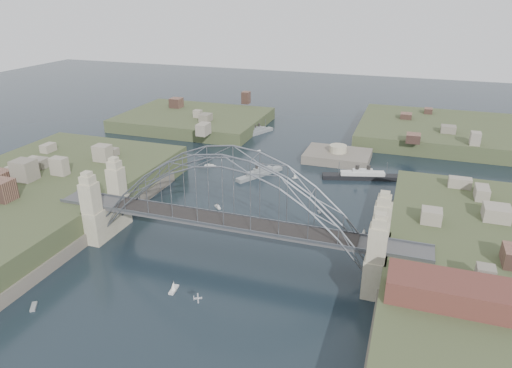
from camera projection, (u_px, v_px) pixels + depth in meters
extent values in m
plane|color=black|center=(230.00, 255.00, 103.48)|extent=(500.00, 500.00, 0.00)
cube|color=#454648|center=(229.00, 223.00, 100.40)|extent=(84.00, 6.00, 0.70)
cube|color=#555961|center=(224.00, 227.00, 97.57)|extent=(84.00, 0.25, 0.50)
cube|color=#555961|center=(234.00, 215.00, 102.80)|extent=(84.00, 0.25, 0.50)
cube|color=black|center=(229.00, 221.00, 100.18)|extent=(55.20, 5.20, 0.35)
cube|color=tan|center=(92.00, 208.00, 105.12)|extent=(3.40, 3.40, 17.70)
cube|color=tan|center=(118.00, 192.00, 113.85)|extent=(3.40, 3.40, 17.70)
cube|color=tan|center=(376.00, 256.00, 86.29)|extent=(3.40, 3.40, 17.70)
cube|color=tan|center=(381.00, 232.00, 95.01)|extent=(3.40, 3.40, 17.70)
cube|color=tan|center=(108.00, 218.00, 111.36)|extent=(4.08, 13.80, 8.00)
cube|color=tan|center=(376.00, 264.00, 92.52)|extent=(4.08, 13.80, 8.00)
cube|color=#394325|center=(22.00, 210.00, 120.06)|extent=(50.00, 90.00, 12.00)
cube|color=#5E574B|center=(95.00, 227.00, 113.71)|extent=(6.00, 70.00, 4.00)
cube|color=#5E574B|center=(395.00, 281.00, 92.48)|extent=(6.00, 70.00, 4.00)
cube|color=#394325|center=(194.00, 124.00, 202.64)|extent=(60.00, 45.00, 9.00)
cube|color=#394325|center=(450.00, 137.00, 184.24)|extent=(70.00, 55.00, 9.50)
cube|color=#5E574B|center=(337.00, 162.00, 161.18)|extent=(22.00, 16.00, 7.00)
cylinder|color=tan|center=(338.00, 149.00, 159.36)|extent=(6.00, 6.00, 2.40)
cube|color=#592D26|center=(451.00, 291.00, 74.25)|extent=(20.00, 8.00, 4.00)
cube|color=gray|center=(260.00, 175.00, 147.30)|extent=(10.97, 16.51, 1.58)
cube|color=gray|center=(260.00, 171.00, 146.84)|extent=(6.44, 9.32, 1.18)
cube|color=gray|center=(260.00, 169.00, 146.50)|extent=(3.36, 4.49, 0.79)
cylinder|color=black|center=(257.00, 167.00, 145.48)|extent=(0.85, 0.85, 1.58)
cylinder|color=black|center=(263.00, 166.00, 146.98)|extent=(0.85, 0.85, 1.58)
cylinder|color=#555961|center=(247.00, 171.00, 143.10)|extent=(0.16, 0.16, 3.94)
cylinder|color=#555961|center=(272.00, 163.00, 149.52)|extent=(0.16, 0.16, 3.94)
cube|color=gray|center=(257.00, 133.00, 189.95)|extent=(9.21, 16.34, 1.69)
cube|color=gray|center=(257.00, 130.00, 189.46)|extent=(5.49, 9.18, 1.27)
cube|color=gray|center=(257.00, 128.00, 189.09)|extent=(2.94, 4.38, 0.85)
cylinder|color=black|center=(255.00, 127.00, 188.02)|extent=(0.84, 0.84, 1.69)
cylinder|color=black|center=(259.00, 126.00, 189.60)|extent=(0.84, 0.84, 1.69)
cylinder|color=#555961|center=(248.00, 129.00, 185.50)|extent=(0.17, 0.17, 4.23)
cylinder|color=#555961|center=(266.00, 124.00, 192.27)|extent=(0.17, 0.17, 4.23)
cube|color=black|center=(362.00, 178.00, 144.87)|extent=(24.58, 9.84, 1.79)
cube|color=silver|center=(362.00, 174.00, 144.36)|extent=(13.70, 6.06, 1.34)
cube|color=silver|center=(363.00, 171.00, 143.97)|extent=(6.41, 3.43, 0.89)
cylinder|color=black|center=(357.00, 168.00, 143.76)|extent=(1.21, 1.21, 1.79)
cylinder|color=black|center=(369.00, 168.00, 143.57)|extent=(1.21, 1.21, 1.79)
cylinder|color=#555961|center=(339.00, 168.00, 144.15)|extent=(0.18, 0.18, 4.47)
cylinder|color=#555961|center=(387.00, 169.00, 143.36)|extent=(0.18, 0.18, 4.47)
cube|color=#A0A2A7|center=(198.00, 298.00, 79.80)|extent=(1.38, 0.89, 0.25)
cube|color=#A0A2A7|center=(198.00, 298.00, 79.78)|extent=(1.53, 2.62, 0.05)
cube|color=#A0A2A7|center=(194.00, 298.00, 79.65)|extent=(0.53, 0.85, 0.31)
cube|color=silver|center=(218.00, 207.00, 125.75)|extent=(2.31, 2.23, 0.45)
cube|color=silver|center=(218.00, 206.00, 125.59)|extent=(1.52, 1.48, 0.40)
cylinder|color=black|center=(218.00, 204.00, 125.42)|extent=(0.16, 0.16, 0.70)
cube|color=silver|center=(319.00, 212.00, 123.01)|extent=(1.23, 1.75, 0.45)
cube|color=silver|center=(174.00, 290.00, 91.14)|extent=(1.35, 3.22, 0.45)
cylinder|color=#555961|center=(173.00, 285.00, 90.73)|extent=(0.08, 0.08, 2.20)
cone|color=silver|center=(173.00, 285.00, 90.73)|extent=(1.12, 1.34, 1.92)
cube|color=silver|center=(381.00, 204.00, 127.92)|extent=(1.64, 1.93, 0.45)
cube|color=silver|center=(210.00, 166.00, 155.08)|extent=(3.87, 1.32, 0.45)
cube|color=silver|center=(210.00, 165.00, 154.93)|extent=(2.33, 1.11, 0.40)
cylinder|color=black|center=(210.00, 164.00, 154.75)|extent=(0.16, 0.16, 0.70)
cube|color=silver|center=(295.00, 178.00, 145.28)|extent=(1.77, 1.67, 0.45)
cylinder|color=#555961|center=(295.00, 175.00, 144.87)|extent=(0.08, 0.08, 2.20)
cone|color=silver|center=(295.00, 175.00, 144.87)|extent=(1.59, 1.57, 1.92)
cube|color=silver|center=(258.00, 151.00, 169.62)|extent=(1.77, 2.18, 0.45)
cube|color=silver|center=(364.00, 235.00, 111.44)|extent=(1.25, 2.84, 0.45)
cylinder|color=#555961|center=(364.00, 231.00, 111.04)|extent=(0.08, 0.08, 2.20)
cone|color=silver|center=(364.00, 231.00, 111.04)|extent=(1.15, 1.36, 1.92)
cube|color=silver|center=(34.00, 307.00, 86.24)|extent=(2.26, 2.81, 0.45)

